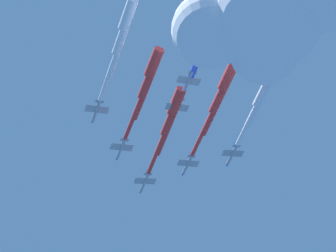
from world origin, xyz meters
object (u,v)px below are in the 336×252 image
(jet_starboard_mid, at_px, (261,95))
(jet_starboard_outer, at_px, (222,3))
(jet_lead, at_px, (168,123))
(jet_port_mid, at_px, (120,41))
(jet_starboard_inner, at_px, (218,99))
(jet_port_outer, at_px, (204,42))
(jet_port_inner, at_px, (146,86))

(jet_starboard_mid, distance_m, jet_starboard_outer, 35.92)
(jet_lead, xyz_separation_m, jet_port_mid, (4.42, 33.88, 1.70))
(jet_starboard_inner, height_order, jet_starboard_outer, jet_starboard_inner)
(jet_starboard_inner, xyz_separation_m, jet_port_outer, (-2.26, 23.27, -2.61))
(jet_port_inner, bearing_deg, jet_port_outer, 158.17)
(jet_starboard_inner, height_order, jet_starboard_mid, jet_starboard_inner)
(jet_lead, distance_m, jet_port_mid, 34.21)
(jet_starboard_inner, distance_m, jet_starboard_mid, 14.66)
(jet_starboard_mid, bearing_deg, jet_starboard_outer, 85.96)
(jet_starboard_inner, bearing_deg, jet_port_mid, 53.94)
(jet_port_mid, relative_size, jet_port_outer, 1.06)
(jet_starboard_inner, bearing_deg, jet_port_outer, 95.53)
(jet_port_outer, bearing_deg, jet_port_mid, 18.27)
(jet_lead, xyz_separation_m, jet_port_inner, (2.20, 16.30, 0.24))
(jet_port_mid, height_order, jet_port_outer, jet_port_mid)
(jet_starboard_mid, xyz_separation_m, jet_starboard_outer, (2.53, 35.83, -0.32))
(jet_port_mid, bearing_deg, jet_port_inner, -97.20)
(jet_lead, bearing_deg, jet_starboard_outer, 129.64)
(jet_starboard_outer, bearing_deg, jet_starboard_mid, -94.04)
(jet_starboard_mid, height_order, jet_port_outer, jet_port_outer)
(jet_lead, relative_size, jet_starboard_outer, 0.93)
(jet_starboard_mid, height_order, jet_starboard_outer, jet_starboard_mid)
(jet_port_mid, bearing_deg, jet_lead, -97.44)
(jet_port_mid, bearing_deg, jet_port_outer, -161.73)
(jet_port_mid, distance_m, jet_port_outer, 26.71)
(jet_starboard_inner, relative_size, jet_port_mid, 1.02)
(jet_lead, relative_size, jet_port_mid, 0.97)
(jet_starboard_inner, relative_size, jet_starboard_outer, 0.98)
(jet_lead, bearing_deg, jet_port_outer, 129.24)
(jet_lead, relative_size, jet_starboard_mid, 1.04)
(jet_starboard_outer, bearing_deg, jet_starboard_inner, -71.09)
(jet_port_inner, bearing_deg, jet_starboard_inner, -145.99)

